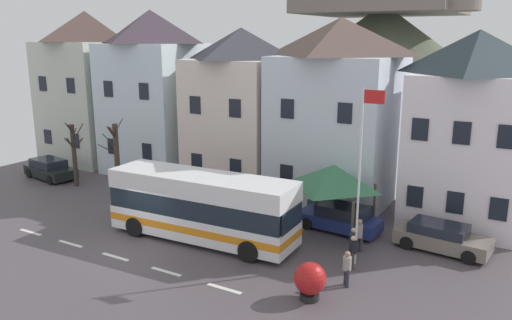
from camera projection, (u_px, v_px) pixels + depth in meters
ground_plane at (131, 250)px, 24.11m from camera, size 40.00×60.00×0.07m
townhouse_00 at (90, 87)px, 40.51m from camera, size 6.21×6.34×11.76m
townhouse_01 at (153, 93)px, 36.77m from camera, size 6.52×5.53×11.66m
townhouse_02 at (241, 108)px, 33.64m from camera, size 5.88×6.23×10.39m
townhouse_03 at (338, 111)px, 30.62m from camera, size 6.79×6.93×10.92m
townhouse_04 at (471, 129)px, 26.66m from camera, size 5.81×6.11×10.17m
hilltop_castle at (381, 64)px, 50.12m from camera, size 35.85×35.85×21.45m
transit_bus at (202, 207)px, 24.87m from camera, size 9.73×3.05×3.32m
bus_shelter at (334, 177)px, 25.50m from camera, size 3.60×3.60×3.60m
parked_car_00 at (50, 169)px, 36.04m from camera, size 4.36×2.41×1.39m
parked_car_01 at (340, 218)px, 26.28m from camera, size 4.38×2.16×1.40m
parked_car_02 at (442, 237)px, 23.85m from camera, size 4.38×2.22×1.29m
pedestrian_00 at (353, 241)px, 22.74m from camera, size 0.35×0.35×1.53m
pedestrian_01 at (359, 235)px, 23.64m from camera, size 0.35×0.30×1.59m
pedestrian_02 at (353, 250)px, 21.82m from camera, size 0.32×0.33×1.54m
pedestrian_03 at (347, 267)px, 20.35m from camera, size 0.35×0.35×1.51m
public_bench at (321, 209)px, 28.24m from camera, size 1.78×0.48×0.87m
flagpole at (361, 166)px, 21.51m from camera, size 0.95×0.10×7.78m
harbour_buoy at (310, 280)px, 19.30m from camera, size 1.25×1.25×1.50m
bare_tree_00 at (74, 153)px, 33.79m from camera, size 1.48×1.58×4.38m
bare_tree_01 at (117, 156)px, 32.66m from camera, size 1.50×2.31×4.59m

